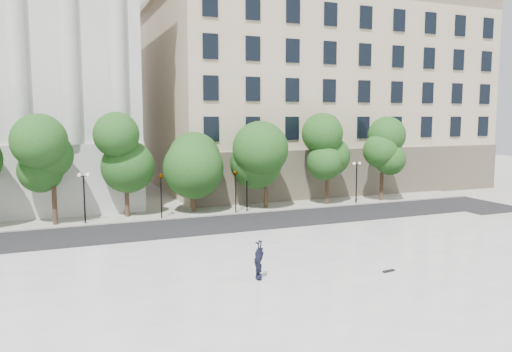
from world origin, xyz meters
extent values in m
plane|color=#B7B5AD|center=(0.00, 0.00, 0.00)|extent=(160.00, 160.00, 0.00)
cube|color=white|center=(0.00, 3.00, 0.23)|extent=(44.00, 22.00, 0.45)
cube|color=black|center=(0.00, 18.00, 0.01)|extent=(60.00, 8.00, 0.02)
cube|color=#B1ADA3|center=(0.00, 24.00, 0.06)|extent=(60.00, 4.00, 0.12)
cube|color=beige|center=(20.00, 39.00, 10.50)|extent=(36.00, 26.00, 21.00)
cube|color=#A45735|center=(20.00, 39.00, 22.30)|extent=(34.00, 24.00, 1.40)
cylinder|color=black|center=(-1.31, 22.30, 1.75)|extent=(0.10, 0.10, 3.50)
imported|color=black|center=(-1.31, 22.30, 3.88)|extent=(0.98, 1.94, 0.77)
cylinder|color=black|center=(4.99, 22.30, 1.75)|extent=(0.10, 0.10, 3.50)
imported|color=black|center=(4.99, 22.30, 3.83)|extent=(0.64, 1.67, 0.66)
imported|color=black|center=(-0.27, 4.43, 0.71)|extent=(1.80, 1.84, 0.51)
cube|color=black|center=(6.29, 3.16, 0.49)|extent=(0.74, 0.30, 0.07)
cylinder|color=#382619|center=(-9.20, 22.96, 1.49)|extent=(0.36, 0.36, 2.97)
sphere|color=#144617|center=(-9.20, 22.96, 5.52)|extent=(3.62, 3.62, 3.62)
cylinder|color=#382619|center=(-3.76, 24.05, 1.55)|extent=(0.36, 0.36, 3.10)
sphere|color=#144617|center=(-3.76, 24.05, 5.75)|extent=(3.72, 3.72, 3.72)
cylinder|color=#382619|center=(1.78, 24.02, 1.20)|extent=(0.36, 0.36, 2.41)
sphere|color=#144617|center=(1.78, 24.02, 4.47)|extent=(4.35, 4.35, 4.35)
cylinder|color=#382619|center=(8.28, 23.57, 1.52)|extent=(0.36, 0.36, 3.05)
sphere|color=#144617|center=(8.28, 23.57, 5.66)|extent=(4.36, 4.36, 4.36)
cylinder|color=#382619|center=(14.21, 23.02, 1.30)|extent=(0.36, 0.36, 2.60)
sphere|color=#144617|center=(14.21, 23.02, 4.84)|extent=(3.62, 3.62, 3.62)
cylinder|color=#382619|center=(20.22, 22.92, 1.39)|extent=(0.36, 0.36, 2.78)
sphere|color=#144617|center=(20.22, 22.92, 5.16)|extent=(3.60, 3.60, 3.60)
cylinder|color=black|center=(-7.09, 22.60, 1.87)|extent=(0.12, 0.12, 3.73)
cube|color=black|center=(-7.09, 22.60, 3.73)|extent=(0.60, 0.06, 0.06)
sphere|color=white|center=(-7.39, 22.60, 3.83)|extent=(0.28, 0.28, 0.28)
sphere|color=white|center=(-6.79, 22.60, 3.83)|extent=(0.28, 0.28, 0.28)
cylinder|color=black|center=(6.11, 22.60, 2.16)|extent=(0.12, 0.12, 4.32)
cube|color=black|center=(6.11, 22.60, 4.32)|extent=(0.60, 0.06, 0.06)
sphere|color=white|center=(5.81, 22.60, 4.42)|extent=(0.28, 0.28, 0.28)
sphere|color=white|center=(6.41, 22.60, 4.42)|extent=(0.28, 0.28, 0.28)
cylinder|color=black|center=(17.14, 22.60, 1.88)|extent=(0.12, 0.12, 3.75)
cube|color=black|center=(17.14, 22.60, 3.75)|extent=(0.60, 0.06, 0.06)
sphere|color=white|center=(16.84, 22.60, 3.85)|extent=(0.28, 0.28, 0.28)
sphere|color=white|center=(17.44, 22.60, 3.85)|extent=(0.28, 0.28, 0.28)
camera|label=1|loc=(-9.01, -16.86, 8.19)|focal=35.00mm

